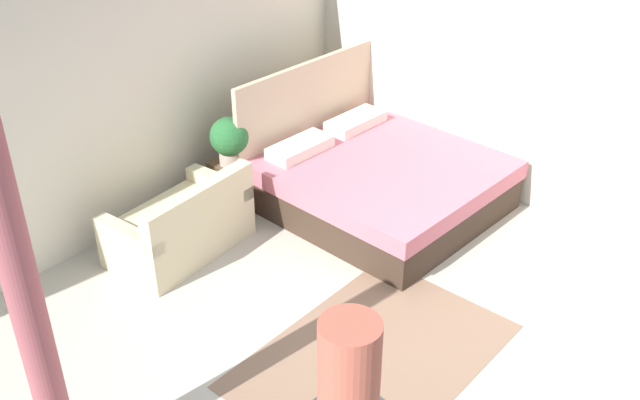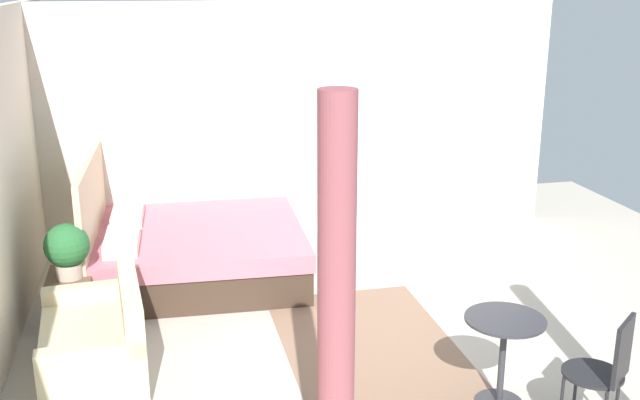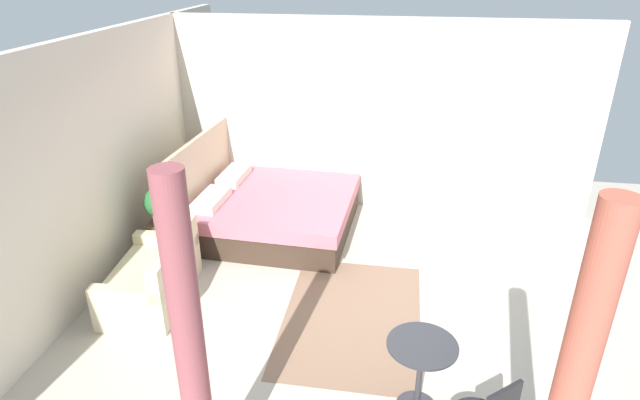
# 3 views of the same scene
# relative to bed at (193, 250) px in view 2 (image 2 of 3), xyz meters

# --- Properties ---
(ground_plane) EXTENTS (8.41, 9.23, 0.02)m
(ground_plane) POSITION_rel_bed_xyz_m (-1.61, -1.46, -0.31)
(ground_plane) COLOR #B2A899
(wall_right) EXTENTS (0.12, 6.23, 2.83)m
(wall_right) POSITION_rel_bed_xyz_m (1.10, -1.46, 1.11)
(wall_right) COLOR beige
(wall_right) RESTS_ON ground
(area_rug) EXTENTS (2.18, 1.47, 0.01)m
(area_rug) POSITION_rel_bed_xyz_m (-1.86, -1.38, -0.30)
(area_rug) COLOR #7F604C
(area_rug) RESTS_ON ground
(bed) EXTENTS (2.14, 2.26, 1.33)m
(bed) POSITION_rel_bed_xyz_m (0.00, 0.00, 0.00)
(bed) COLOR #38281E
(bed) RESTS_ON ground
(couch) EXTENTS (1.36, 0.87, 0.79)m
(couch) POSITION_rel_bed_xyz_m (-1.88, 0.87, -0.03)
(couch) COLOR beige
(couch) RESTS_ON ground
(nightstand) EXTENTS (0.53, 0.40, 0.49)m
(nightstand) POSITION_rel_bed_xyz_m (-0.87, 1.16, -0.06)
(nightstand) COLOR brown
(nightstand) RESTS_ON ground
(potted_plant) EXTENTS (0.40, 0.40, 0.51)m
(potted_plant) POSITION_rel_bed_xyz_m (-0.97, 1.15, 0.46)
(potted_plant) COLOR tan
(potted_plant) RESTS_ON nightstand
(vase) EXTENTS (0.13, 0.13, 0.23)m
(vase) POSITION_rel_bed_xyz_m (-0.75, 1.20, 0.30)
(vase) COLOR silver
(vase) RESTS_ON nightstand
(balcony_table) EXTENTS (0.59, 0.59, 0.70)m
(balcony_table) POSITION_rel_bed_xyz_m (-3.04, -2.07, 0.18)
(balcony_table) COLOR #2D2D33
(balcony_table) RESTS_ON ground
(cafe_chair_near_window) EXTENTS (0.58, 0.58, 0.92)m
(cafe_chair_near_window) POSITION_rel_bed_xyz_m (-3.60, -2.54, 0.25)
(cafe_chair_near_window) COLOR black
(cafe_chair_near_window) RESTS_ON ground
(curtain_right) EXTENTS (0.20, 0.20, 2.56)m
(curtain_right) POSITION_rel_bed_xyz_m (-4.06, -0.54, 0.97)
(curtain_right) COLOR #994C51
(curtain_right) RESTS_ON ground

